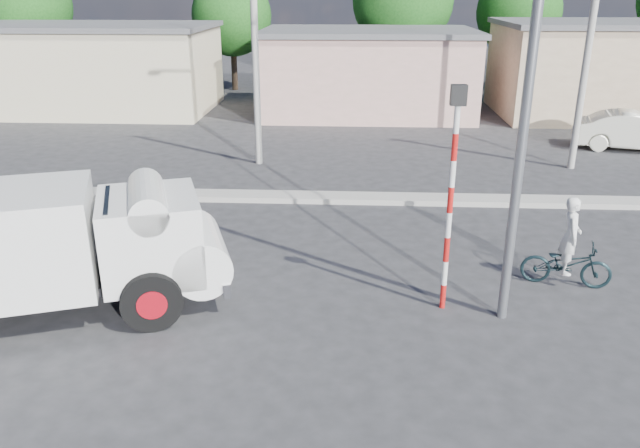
# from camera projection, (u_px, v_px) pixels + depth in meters

# --- Properties ---
(ground_plane) EXTENTS (120.00, 120.00, 0.00)m
(ground_plane) POSITION_uv_depth(u_px,v_px,m) (272.00, 343.00, 11.13)
(ground_plane) COLOR #2B2A2D
(ground_plane) RESTS_ON ground
(median) EXTENTS (40.00, 0.80, 0.16)m
(median) POSITION_uv_depth(u_px,v_px,m) (306.00, 197.00, 18.56)
(median) COLOR #99968E
(median) RESTS_ON ground
(truck) EXTENTS (6.53, 4.12, 2.54)m
(truck) POSITION_uv_depth(u_px,v_px,m) (58.00, 246.00, 11.65)
(truck) COLOR black
(truck) RESTS_ON ground
(bicycle) EXTENTS (1.92, 0.98, 0.96)m
(bicycle) POSITION_uv_depth(u_px,v_px,m) (566.00, 264.00, 13.12)
(bicycle) COLOR black
(bicycle) RESTS_ON ground
(cyclist) EXTENTS (0.51, 0.67, 1.66)m
(cyclist) POSITION_uv_depth(u_px,v_px,m) (569.00, 249.00, 13.00)
(cyclist) COLOR white
(cyclist) RESTS_ON ground
(car_cream) EXTENTS (4.68, 2.49, 1.46)m
(car_cream) POSITION_uv_depth(u_px,v_px,m) (635.00, 131.00, 24.01)
(car_cream) COLOR silver
(car_cream) RESTS_ON ground
(traffic_pole) EXTENTS (0.28, 0.18, 4.36)m
(traffic_pole) POSITION_uv_depth(u_px,v_px,m) (452.00, 182.00, 11.44)
(traffic_pole) COLOR red
(traffic_pole) RESTS_ON ground
(streetlight) EXTENTS (2.34, 0.22, 9.00)m
(streetlight) POSITION_uv_depth(u_px,v_px,m) (523.00, 51.00, 10.26)
(streetlight) COLOR slate
(streetlight) RESTS_ON ground
(building_row) EXTENTS (37.80, 7.30, 4.44)m
(building_row) POSITION_uv_depth(u_px,v_px,m) (350.00, 69.00, 30.83)
(building_row) COLOR beige
(building_row) RESTS_ON ground
(tree_row) EXTENTS (51.24, 7.43, 8.42)m
(tree_row) POSITION_uv_depth(u_px,v_px,m) (463.00, 5.00, 35.59)
(tree_row) COLOR #38281E
(tree_row) RESTS_ON ground
(utility_poles) EXTENTS (35.40, 0.24, 8.00)m
(utility_poles) POSITION_uv_depth(u_px,v_px,m) (412.00, 47.00, 20.70)
(utility_poles) COLOR #99968E
(utility_poles) RESTS_ON ground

